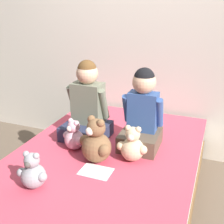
{
  "coord_description": "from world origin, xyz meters",
  "views": [
    {
      "loc": [
        0.71,
        -1.64,
        1.51
      ],
      "look_at": [
        0.0,
        0.18,
        0.74
      ],
      "focal_mm": 45.0,
      "sensor_mm": 36.0,
      "label": 1
    }
  ],
  "objects_px": {
    "bed": "(104,182)",
    "child_on_left": "(87,107)",
    "teddy_bear_held_by_left_child": "(74,137)",
    "teddy_bear_between_children": "(96,143)",
    "teddy_bear_at_foot_of_bed": "(33,173)",
    "teddy_bear_held_by_right_child": "(132,146)",
    "child_on_right": "(142,114)",
    "sign_card": "(96,171)"
  },
  "relations": [
    {
      "from": "teddy_bear_held_by_left_child",
      "to": "teddy_bear_between_children",
      "type": "xyz_separation_m",
      "value": [
        0.23,
        -0.1,
        0.04
      ]
    },
    {
      "from": "teddy_bear_held_by_left_child",
      "to": "child_on_left",
      "type": "bearing_deg",
      "value": 112.15
    },
    {
      "from": "child_on_left",
      "to": "teddy_bear_held_by_left_child",
      "type": "distance_m",
      "value": 0.28
    },
    {
      "from": "teddy_bear_at_foot_of_bed",
      "to": "sign_card",
      "type": "relative_size",
      "value": 1.14
    },
    {
      "from": "teddy_bear_held_by_right_child",
      "to": "child_on_left",
      "type": "bearing_deg",
      "value": 152.9
    },
    {
      "from": "child_on_right",
      "to": "sign_card",
      "type": "relative_size",
      "value": 2.92
    },
    {
      "from": "child_on_right",
      "to": "teddy_bear_at_foot_of_bed",
      "type": "bearing_deg",
      "value": -122.56
    },
    {
      "from": "bed",
      "to": "teddy_bear_between_children",
      "type": "height_order",
      "value": "teddy_bear_between_children"
    },
    {
      "from": "child_on_left",
      "to": "teddy_bear_at_foot_of_bed",
      "type": "bearing_deg",
      "value": -88.94
    },
    {
      "from": "teddy_bear_held_by_right_child",
      "to": "sign_card",
      "type": "distance_m",
      "value": 0.31
    },
    {
      "from": "child_on_right",
      "to": "child_on_left",
      "type": "bearing_deg",
      "value": 178.93
    },
    {
      "from": "teddy_bear_held_by_left_child",
      "to": "teddy_bear_between_children",
      "type": "distance_m",
      "value": 0.25
    },
    {
      "from": "teddy_bear_held_by_left_child",
      "to": "teddy_bear_at_foot_of_bed",
      "type": "height_order",
      "value": "teddy_bear_held_by_left_child"
    },
    {
      "from": "teddy_bear_held_by_left_child",
      "to": "bed",
      "type": "bearing_deg",
      "value": 16.93
    },
    {
      "from": "teddy_bear_held_by_left_child",
      "to": "teddy_bear_at_foot_of_bed",
      "type": "bearing_deg",
      "value": -67.45
    },
    {
      "from": "child_on_right",
      "to": "teddy_bear_held_by_right_child",
      "type": "bearing_deg",
      "value": -90.79
    },
    {
      "from": "child_on_left",
      "to": "teddy_bear_held_by_right_child",
      "type": "distance_m",
      "value": 0.54
    },
    {
      "from": "sign_card",
      "to": "teddy_bear_held_by_right_child",
      "type": "bearing_deg",
      "value": 52.4
    },
    {
      "from": "teddy_bear_at_foot_of_bed",
      "to": "bed",
      "type": "bearing_deg",
      "value": 60.42
    },
    {
      "from": "bed",
      "to": "child_on_left",
      "type": "relative_size",
      "value": 3.13
    },
    {
      "from": "child_on_right",
      "to": "sign_card",
      "type": "xyz_separation_m",
      "value": [
        -0.18,
        -0.46,
        -0.26
      ]
    },
    {
      "from": "bed",
      "to": "teddy_bear_at_foot_of_bed",
      "type": "bearing_deg",
      "value": -116.86
    },
    {
      "from": "bed",
      "to": "teddy_bear_held_by_right_child",
      "type": "xyz_separation_m",
      "value": [
        0.21,
        0.03,
        0.34
      ]
    },
    {
      "from": "bed",
      "to": "child_on_left",
      "type": "distance_m",
      "value": 0.61
    },
    {
      "from": "child_on_left",
      "to": "child_on_right",
      "type": "relative_size",
      "value": 1.04
    },
    {
      "from": "sign_card",
      "to": "teddy_bear_held_by_left_child",
      "type": "bearing_deg",
      "value": 140.9
    },
    {
      "from": "teddy_bear_held_by_left_child",
      "to": "sign_card",
      "type": "bearing_deg",
      "value": -16.63
    },
    {
      "from": "bed",
      "to": "sign_card",
      "type": "xyz_separation_m",
      "value": [
        0.03,
        -0.21,
        0.23
      ]
    },
    {
      "from": "teddy_bear_held_by_right_child",
      "to": "sign_card",
      "type": "height_order",
      "value": "teddy_bear_held_by_right_child"
    },
    {
      "from": "bed",
      "to": "teddy_bear_at_foot_of_bed",
      "type": "height_order",
      "value": "teddy_bear_at_foot_of_bed"
    },
    {
      "from": "child_on_right",
      "to": "teddy_bear_between_children",
      "type": "xyz_separation_m",
      "value": [
        -0.23,
        -0.33,
        -0.13
      ]
    },
    {
      "from": "child_on_right",
      "to": "teddy_bear_between_children",
      "type": "distance_m",
      "value": 0.42
    },
    {
      "from": "teddy_bear_held_by_left_child",
      "to": "sign_card",
      "type": "relative_size",
      "value": 1.15
    },
    {
      "from": "teddy_bear_held_by_right_child",
      "to": "teddy_bear_at_foot_of_bed",
      "type": "distance_m",
      "value": 0.69
    },
    {
      "from": "child_on_left",
      "to": "sign_card",
      "type": "xyz_separation_m",
      "value": [
        0.28,
        -0.46,
        -0.26
      ]
    },
    {
      "from": "teddy_bear_held_by_right_child",
      "to": "teddy_bear_between_children",
      "type": "relative_size",
      "value": 0.8
    },
    {
      "from": "teddy_bear_held_by_left_child",
      "to": "sign_card",
      "type": "distance_m",
      "value": 0.38
    },
    {
      "from": "child_on_left",
      "to": "teddy_bear_at_foot_of_bed",
      "type": "relative_size",
      "value": 2.66
    },
    {
      "from": "child_on_left",
      "to": "teddy_bear_held_by_right_child",
      "type": "height_order",
      "value": "child_on_left"
    },
    {
      "from": "bed",
      "to": "child_on_right",
      "type": "relative_size",
      "value": 3.25
    },
    {
      "from": "child_on_left",
      "to": "teddy_bear_at_foot_of_bed",
      "type": "distance_m",
      "value": 0.76
    },
    {
      "from": "child_on_left",
      "to": "teddy_bear_at_foot_of_bed",
      "type": "height_order",
      "value": "child_on_left"
    }
  ]
}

